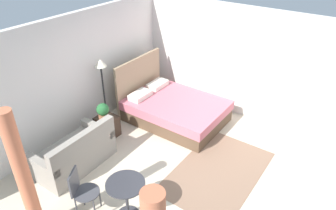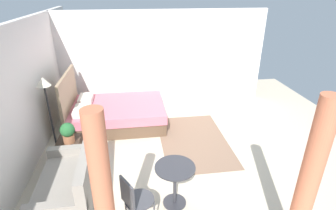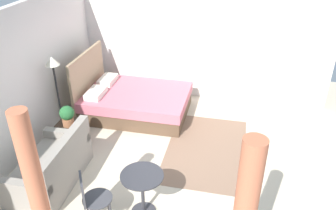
{
  "view_description": "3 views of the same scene",
  "coord_description": "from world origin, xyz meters",
  "px_view_note": "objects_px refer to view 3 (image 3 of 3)",
  "views": [
    {
      "loc": [
        -3.79,
        -2.2,
        4.13
      ],
      "look_at": [
        0.61,
        0.91,
        0.93
      ],
      "focal_mm": 33.42,
      "sensor_mm": 36.0,
      "label": 1
    },
    {
      "loc": [
        -4.42,
        0.85,
        3.13
      ],
      "look_at": [
        0.59,
        0.14,
        0.81
      ],
      "focal_mm": 27.91,
      "sensor_mm": 36.0,
      "label": 2
    },
    {
      "loc": [
        -4.8,
        -0.82,
        3.8
      ],
      "look_at": [
        0.25,
        0.3,
        0.94
      ],
      "focal_mm": 36.22,
      "sensor_mm": 36.0,
      "label": 3
    }
  ],
  "objects_px": {
    "floor_lamp": "(54,75)",
    "cafe_chair_near_window": "(91,196)",
    "bed": "(133,101)",
    "balcony_table": "(142,187)",
    "nightstand": "(71,133)",
    "couch": "(52,168)",
    "potted_plant": "(67,115)"
  },
  "relations": [
    {
      "from": "bed",
      "to": "potted_plant",
      "type": "xyz_separation_m",
      "value": [
        -1.48,
        0.76,
        0.4
      ]
    },
    {
      "from": "floor_lamp",
      "to": "balcony_table",
      "type": "height_order",
      "value": "floor_lamp"
    },
    {
      "from": "floor_lamp",
      "to": "balcony_table",
      "type": "bearing_deg",
      "value": -128.34
    },
    {
      "from": "potted_plant",
      "to": "cafe_chair_near_window",
      "type": "distance_m",
      "value": 2.02
    },
    {
      "from": "balcony_table",
      "to": "cafe_chair_near_window",
      "type": "distance_m",
      "value": 0.72
    },
    {
      "from": "balcony_table",
      "to": "cafe_chair_near_window",
      "type": "bearing_deg",
      "value": 120.05
    },
    {
      "from": "nightstand",
      "to": "couch",
      "type": "bearing_deg",
      "value": -169.13
    },
    {
      "from": "couch",
      "to": "floor_lamp",
      "type": "bearing_deg",
      "value": 21.88
    },
    {
      "from": "couch",
      "to": "cafe_chair_near_window",
      "type": "xyz_separation_m",
      "value": [
        -0.68,
        -0.99,
        0.24
      ]
    },
    {
      "from": "floor_lamp",
      "to": "cafe_chair_near_window",
      "type": "distance_m",
      "value": 2.69
    },
    {
      "from": "bed",
      "to": "floor_lamp",
      "type": "bearing_deg",
      "value": 132.7
    },
    {
      "from": "floor_lamp",
      "to": "cafe_chair_near_window",
      "type": "relative_size",
      "value": 1.88
    },
    {
      "from": "potted_plant",
      "to": "floor_lamp",
      "type": "height_order",
      "value": "floor_lamp"
    },
    {
      "from": "floor_lamp",
      "to": "balcony_table",
      "type": "xyz_separation_m",
      "value": [
        -1.71,
        -2.17,
        -0.76
      ]
    },
    {
      "from": "couch",
      "to": "nightstand",
      "type": "xyz_separation_m",
      "value": [
        1.06,
        0.2,
        -0.04
      ]
    },
    {
      "from": "bed",
      "to": "cafe_chair_near_window",
      "type": "xyz_separation_m",
      "value": [
        -3.13,
        -0.41,
        0.23
      ]
    },
    {
      "from": "balcony_table",
      "to": "cafe_chair_near_window",
      "type": "xyz_separation_m",
      "value": [
        -0.36,
        0.62,
        0.03
      ]
    },
    {
      "from": "floor_lamp",
      "to": "cafe_chair_near_window",
      "type": "bearing_deg",
      "value": -143.24
    },
    {
      "from": "floor_lamp",
      "to": "cafe_chair_near_window",
      "type": "height_order",
      "value": "floor_lamp"
    },
    {
      "from": "floor_lamp",
      "to": "bed",
      "type": "bearing_deg",
      "value": -47.3
    },
    {
      "from": "bed",
      "to": "potted_plant",
      "type": "distance_m",
      "value": 1.71
    },
    {
      "from": "bed",
      "to": "nightstand",
      "type": "distance_m",
      "value": 1.59
    },
    {
      "from": "bed",
      "to": "nightstand",
      "type": "bearing_deg",
      "value": 150.33
    },
    {
      "from": "floor_lamp",
      "to": "nightstand",
      "type": "bearing_deg",
      "value": -132.93
    },
    {
      "from": "nightstand",
      "to": "cafe_chair_near_window",
      "type": "relative_size",
      "value": 0.56
    },
    {
      "from": "bed",
      "to": "balcony_table",
      "type": "bearing_deg",
      "value": -159.69
    },
    {
      "from": "nightstand",
      "to": "cafe_chair_near_window",
      "type": "bearing_deg",
      "value": -145.59
    },
    {
      "from": "couch",
      "to": "balcony_table",
      "type": "distance_m",
      "value": 1.66
    },
    {
      "from": "nightstand",
      "to": "balcony_table",
      "type": "distance_m",
      "value": 2.3
    },
    {
      "from": "potted_plant",
      "to": "cafe_chair_near_window",
      "type": "relative_size",
      "value": 0.45
    },
    {
      "from": "nightstand",
      "to": "potted_plant",
      "type": "xyz_separation_m",
      "value": [
        -0.1,
        -0.03,
        0.45
      ]
    },
    {
      "from": "couch",
      "to": "floor_lamp",
      "type": "height_order",
      "value": "floor_lamp"
    }
  ]
}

